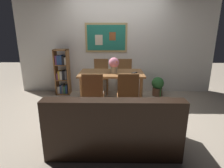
# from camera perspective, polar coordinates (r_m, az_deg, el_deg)

# --- Properties ---
(ground_plane) EXTENTS (12.00, 12.00, 0.00)m
(ground_plane) POSITION_cam_1_polar(r_m,az_deg,el_deg) (3.99, 1.09, -8.40)
(ground_plane) COLOR tan
(wall_back_with_painting) EXTENTS (5.20, 0.14, 2.60)m
(wall_back_with_painting) POSITION_cam_1_polar(r_m,az_deg,el_deg) (5.05, 1.08, 12.19)
(wall_back_with_painting) COLOR silver
(wall_back_with_painting) RESTS_ON ground_plane
(dining_table) EXTENTS (1.43, 0.81, 0.74)m
(dining_table) POSITION_cam_1_polar(r_m,az_deg,el_deg) (4.23, -0.19, 2.21)
(dining_table) COLOR brown
(dining_table) RESTS_ON ground_plane
(dining_chair_far_left) EXTENTS (0.40, 0.41, 0.91)m
(dining_chair_far_left) POSITION_cam_1_polar(r_m,az_deg,el_deg) (5.03, -3.37, 3.31)
(dining_chair_far_left) COLOR brown
(dining_chair_far_left) RESTS_ON ground_plane
(dining_chair_near_right) EXTENTS (0.40, 0.41, 0.91)m
(dining_chair_near_right) POSITION_cam_1_polar(r_m,az_deg,el_deg) (3.54, 4.83, -2.39)
(dining_chair_near_right) COLOR brown
(dining_chair_near_right) RESTS_ON ground_plane
(dining_chair_near_left) EXTENTS (0.40, 0.41, 0.91)m
(dining_chair_near_left) POSITION_cam_1_polar(r_m,az_deg,el_deg) (3.53, -5.74, -2.45)
(dining_chair_near_left) COLOR brown
(dining_chair_near_left) RESTS_ON ground_plane
(dining_chair_far_right) EXTENTS (0.40, 0.41, 0.91)m
(dining_chair_far_right) POSITION_cam_1_polar(r_m,az_deg,el_deg) (5.02, 3.89, 3.26)
(dining_chair_far_right) COLOR brown
(dining_chair_far_right) RESTS_ON ground_plane
(leather_couch) EXTENTS (1.80, 0.84, 0.84)m
(leather_couch) POSITION_cam_1_polar(r_m,az_deg,el_deg) (2.75, 0.29, -13.27)
(leather_couch) COLOR black
(leather_couch) RESTS_ON ground_plane
(bookshelf) EXTENTS (0.36, 0.28, 1.19)m
(bookshelf) POSITION_cam_1_polar(r_m,az_deg,el_deg) (5.07, -14.91, 3.19)
(bookshelf) COLOR brown
(bookshelf) RESTS_ON ground_plane
(potted_ivy) EXTENTS (0.31, 0.31, 0.50)m
(potted_ivy) POSITION_cam_1_polar(r_m,az_deg,el_deg) (4.98, 13.77, -0.53)
(potted_ivy) COLOR brown
(potted_ivy) RESTS_ON ground_plane
(flower_vase) EXTENTS (0.23, 0.23, 0.34)m
(flower_vase) POSITION_cam_1_polar(r_m,az_deg,el_deg) (4.12, 0.61, 6.12)
(flower_vase) COLOR tan
(flower_vase) RESTS_ON dining_table
(tv_remote) EXTENTS (0.15, 0.14, 0.02)m
(tv_remote) POSITION_cam_1_polar(r_m,az_deg,el_deg) (4.13, 6.84, 3.40)
(tv_remote) COLOR black
(tv_remote) RESTS_ON dining_table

